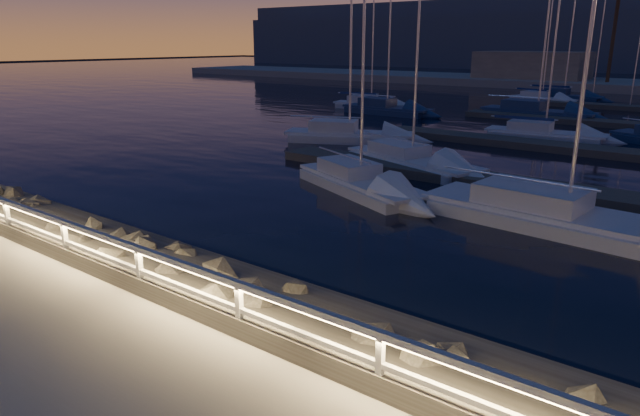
{
  "coord_description": "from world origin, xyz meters",
  "views": [
    {
      "loc": [
        7.93,
        -6.55,
        5.18
      ],
      "look_at": [
        -0.24,
        4.0,
        1.28
      ],
      "focal_mm": 32.0,
      "sensor_mm": 36.0,
      "label": 1
    }
  ],
  "objects_px": {
    "sailboat_f": "(542,133)",
    "sailboat_m": "(562,96)",
    "sailboat_b": "(358,180)",
    "sailboat_i": "(385,108)",
    "sailboat_c": "(409,159)",
    "sailboat_e": "(369,104)",
    "sailboat_a": "(346,134)",
    "sailboat_j": "(535,111)",
    "guard_rail": "(199,281)",
    "sailboat_d": "(559,214)",
    "sailboat_n": "(540,98)"
  },
  "relations": [
    {
      "from": "sailboat_b",
      "to": "sailboat_i",
      "type": "xyz_separation_m",
      "value": [
        -12.45,
        22.41,
        0.05
      ]
    },
    {
      "from": "sailboat_a",
      "to": "sailboat_j",
      "type": "distance_m",
      "value": 19.23
    },
    {
      "from": "sailboat_f",
      "to": "sailboat_d",
      "type": "bearing_deg",
      "value": -76.76
    },
    {
      "from": "guard_rail",
      "to": "sailboat_j",
      "type": "xyz_separation_m",
      "value": [
        -6.35,
        39.82,
        -0.9
      ]
    },
    {
      "from": "sailboat_i",
      "to": "sailboat_n",
      "type": "bearing_deg",
      "value": 68.86
    },
    {
      "from": "sailboat_e",
      "to": "sailboat_f",
      "type": "bearing_deg",
      "value": -35.47
    },
    {
      "from": "sailboat_i",
      "to": "sailboat_j",
      "type": "distance_m",
      "value": 11.84
    },
    {
      "from": "guard_rail",
      "to": "sailboat_a",
      "type": "bearing_deg",
      "value": 118.53
    },
    {
      "from": "sailboat_d",
      "to": "sailboat_f",
      "type": "distance_m",
      "value": 18.24
    },
    {
      "from": "sailboat_b",
      "to": "sailboat_i",
      "type": "height_order",
      "value": "sailboat_i"
    },
    {
      "from": "sailboat_n",
      "to": "sailboat_j",
      "type": "bearing_deg",
      "value": -57.2
    },
    {
      "from": "sailboat_b",
      "to": "sailboat_c",
      "type": "distance_m",
      "value": 5.09
    },
    {
      "from": "guard_rail",
      "to": "sailboat_n",
      "type": "bearing_deg",
      "value": 100.56
    },
    {
      "from": "sailboat_e",
      "to": "sailboat_j",
      "type": "relative_size",
      "value": 0.78
    },
    {
      "from": "sailboat_m",
      "to": "sailboat_i",
      "type": "bearing_deg",
      "value": -111.43
    },
    {
      "from": "sailboat_e",
      "to": "guard_rail",
      "type": "bearing_deg",
      "value": -73.18
    },
    {
      "from": "sailboat_c",
      "to": "sailboat_f",
      "type": "bearing_deg",
      "value": 97.32
    },
    {
      "from": "sailboat_i",
      "to": "sailboat_m",
      "type": "distance_m",
      "value": 22.17
    },
    {
      "from": "sailboat_j",
      "to": "sailboat_n",
      "type": "height_order",
      "value": "sailboat_j"
    },
    {
      "from": "sailboat_e",
      "to": "sailboat_m",
      "type": "bearing_deg",
      "value": 45.48
    },
    {
      "from": "sailboat_c",
      "to": "sailboat_n",
      "type": "bearing_deg",
      "value": 116.31
    },
    {
      "from": "sailboat_d",
      "to": "sailboat_i",
      "type": "bearing_deg",
      "value": 136.75
    },
    {
      "from": "sailboat_b",
      "to": "sailboat_d",
      "type": "xyz_separation_m",
      "value": [
        7.83,
        -0.06,
        0.04
      ]
    },
    {
      "from": "guard_rail",
      "to": "sailboat_n",
      "type": "distance_m",
      "value": 52.84
    },
    {
      "from": "sailboat_b",
      "to": "sailboat_m",
      "type": "xyz_separation_m",
      "value": [
        -4.04,
        42.93,
        0.04
      ]
    },
    {
      "from": "sailboat_f",
      "to": "sailboat_m",
      "type": "relative_size",
      "value": 0.95
    },
    {
      "from": "sailboat_j",
      "to": "sailboat_a",
      "type": "bearing_deg",
      "value": -102.6
    },
    {
      "from": "sailboat_b",
      "to": "sailboat_m",
      "type": "height_order",
      "value": "sailboat_m"
    },
    {
      "from": "sailboat_f",
      "to": "sailboat_c",
      "type": "bearing_deg",
      "value": -106.89
    },
    {
      "from": "sailboat_a",
      "to": "sailboat_b",
      "type": "height_order",
      "value": "sailboat_a"
    },
    {
      "from": "sailboat_b",
      "to": "sailboat_f",
      "type": "relative_size",
      "value": 1.01
    },
    {
      "from": "sailboat_m",
      "to": "guard_rail",
      "type": "bearing_deg",
      "value": -80.33
    },
    {
      "from": "sailboat_a",
      "to": "sailboat_i",
      "type": "relative_size",
      "value": 0.98
    },
    {
      "from": "sailboat_j",
      "to": "sailboat_m",
      "type": "bearing_deg",
      "value": 101.27
    },
    {
      "from": "sailboat_c",
      "to": "sailboat_f",
      "type": "xyz_separation_m",
      "value": [
        2.42,
        12.14,
        -0.0
      ]
    },
    {
      "from": "sailboat_b",
      "to": "sailboat_e",
      "type": "xyz_separation_m",
      "value": [
        -15.64,
        24.94,
        0.01
      ]
    },
    {
      "from": "guard_rail",
      "to": "sailboat_n",
      "type": "relative_size",
      "value": 3.9
    },
    {
      "from": "sailboat_a",
      "to": "sailboat_e",
      "type": "xyz_separation_m",
      "value": [
        -8.53,
        15.72,
        -0.03
      ]
    },
    {
      "from": "sailboat_a",
      "to": "sailboat_e",
      "type": "height_order",
      "value": "sailboat_a"
    },
    {
      "from": "sailboat_c",
      "to": "sailboat_j",
      "type": "bearing_deg",
      "value": 112.1
    },
    {
      "from": "sailboat_b",
      "to": "sailboat_e",
      "type": "bearing_deg",
      "value": 145.11
    },
    {
      "from": "sailboat_f",
      "to": "sailboat_e",
      "type": "bearing_deg",
      "value": 150.6
    },
    {
      "from": "sailboat_n",
      "to": "guard_rail",
      "type": "bearing_deg",
      "value": -61.99
    },
    {
      "from": "sailboat_e",
      "to": "sailboat_i",
      "type": "xyz_separation_m",
      "value": [
        3.18,
        -2.53,
        0.04
      ]
    },
    {
      "from": "guard_rail",
      "to": "sailboat_b",
      "type": "bearing_deg",
      "value": 110.34
    },
    {
      "from": "guard_rail",
      "to": "sailboat_d",
      "type": "bearing_deg",
      "value": 74.41
    },
    {
      "from": "guard_rail",
      "to": "sailboat_j",
      "type": "distance_m",
      "value": 40.33
    },
    {
      "from": "sailboat_b",
      "to": "sailboat_j",
      "type": "height_order",
      "value": "sailboat_j"
    },
    {
      "from": "sailboat_e",
      "to": "sailboat_i",
      "type": "relative_size",
      "value": 0.87
    },
    {
      "from": "sailboat_c",
      "to": "sailboat_i",
      "type": "bearing_deg",
      "value": 143.19
    }
  ]
}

